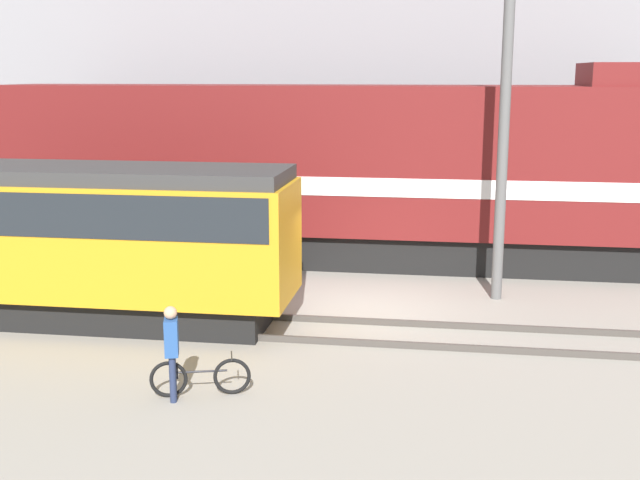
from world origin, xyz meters
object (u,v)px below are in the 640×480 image
at_px(person, 172,344).
at_px(streetcar, 79,234).
at_px(freight_locomotive, 339,171).
at_px(utility_pole_center, 504,127).
at_px(bicycle, 201,378).

bearing_deg(person, streetcar, 131.03).
bearing_deg(freight_locomotive, utility_pole_center, -37.05).
relative_size(freight_locomotive, streetcar, 2.07).
height_order(freight_locomotive, person, freight_locomotive).
distance_m(person, utility_pole_center, 9.73).
xyz_separation_m(freight_locomotive, streetcar, (-4.82, -6.54, -0.67)).
relative_size(freight_locomotive, bicycle, 11.65).
xyz_separation_m(freight_locomotive, utility_pole_center, (4.33, -3.27, 1.51)).
xyz_separation_m(bicycle, utility_pole_center, (5.34, 6.92, 3.84)).
xyz_separation_m(streetcar, utility_pole_center, (9.15, 3.27, 2.19)).
xyz_separation_m(freight_locomotive, person, (-1.41, -10.45, -1.65)).
xyz_separation_m(streetcar, bicycle, (3.80, -3.65, -1.65)).
height_order(freight_locomotive, utility_pole_center, utility_pole_center).
height_order(freight_locomotive, bicycle, freight_locomotive).
bearing_deg(bicycle, person, -146.29).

